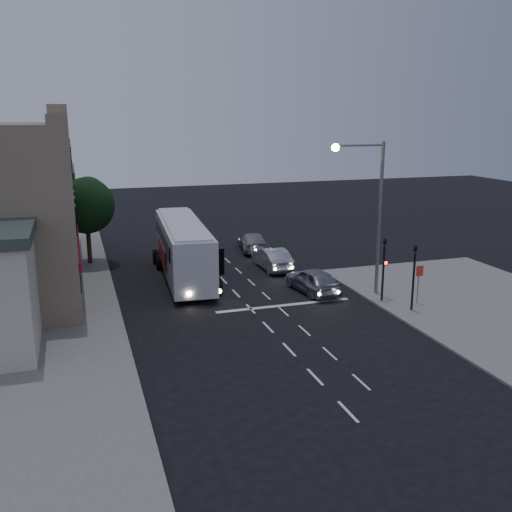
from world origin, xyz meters
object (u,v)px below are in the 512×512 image
object	(u,v)px
car_sedan_a	(272,258)
car_sedan_b	(253,242)
tour_bus	(183,247)
car_suv	(313,280)
streetlight	(370,201)
street_tree	(86,203)
traffic_signal_main	(384,262)
regulatory_sign	(419,278)
traffic_signal_side	(414,270)

from	to	relation	value
car_sedan_a	car_sedan_b	distance (m)	5.75
tour_bus	car_suv	xyz separation A→B (m)	(6.86, -5.74, -1.28)
streetlight	street_tree	bearing A→B (deg)	140.49
streetlight	car_sedan_a	bearing A→B (deg)	113.90
car_suv	car_sedan_b	bearing A→B (deg)	-96.27
traffic_signal_main	regulatory_sign	xyz separation A→B (m)	(1.70, -1.01, -0.82)
car_sedan_b	regulatory_sign	size ratio (longest dim) A/B	2.24
streetlight	car_suv	bearing A→B (deg)	150.34
traffic_signal_side	street_tree	bearing A→B (deg)	135.50
traffic_signal_main	street_tree	size ratio (longest dim) A/B	0.66
car_suv	street_tree	distance (m)	17.38
traffic_signal_side	car_sedan_b	bearing A→B (deg)	103.19
streetlight	regulatory_sign	bearing A→B (deg)	-51.25
regulatory_sign	street_tree	world-z (taller)	street_tree
car_sedan_a	street_tree	bearing A→B (deg)	-23.53
tour_bus	traffic_signal_side	distance (m)	15.12
car_suv	traffic_signal_side	xyz separation A→B (m)	(3.77, -5.00, 1.65)
traffic_signal_main	car_suv	bearing A→B (deg)	135.40
streetlight	car_sedan_b	bearing A→B (deg)	102.54
car_suv	traffic_signal_main	distance (m)	4.61
tour_bus	street_tree	size ratio (longest dim) A/B	2.02
regulatory_sign	traffic_signal_main	bearing A→B (deg)	149.16
car_sedan_b	streetlight	distance (m)	14.50
traffic_signal_side	streetlight	bearing A→B (deg)	105.70
car_sedan_b	traffic_signal_side	bearing A→B (deg)	112.52
car_suv	traffic_signal_main	xyz separation A→B (m)	(3.07, -3.02, 1.65)
car_suv	car_sedan_a	xyz separation A→B (m)	(-0.53, 5.94, -0.01)
street_tree	tour_bus	bearing A→B (deg)	-43.00
tour_bus	regulatory_sign	size ratio (longest dim) A/B	5.68
car_sedan_a	traffic_signal_side	bearing A→B (deg)	111.32
car_suv	tour_bus	bearing A→B (deg)	-46.89
car_suv	car_sedan_b	distance (m)	11.68
traffic_signal_side	car_sedan_a	bearing A→B (deg)	111.44
traffic_signal_main	streetlight	distance (m)	3.61
traffic_signal_main	street_tree	bearing A→B (deg)	137.97
car_suv	street_tree	xyz separation A→B (m)	(-12.74, 11.22, 3.72)
tour_bus	traffic_signal_main	xyz separation A→B (m)	(9.93, -8.76, 0.37)
tour_bus	car_sedan_a	distance (m)	6.46
tour_bus	car_sedan_b	size ratio (longest dim) A/B	2.53
tour_bus	car_sedan_b	world-z (taller)	tour_bus
car_sedan_b	street_tree	xyz separation A→B (m)	(-12.60, -0.45, 3.78)
car_sedan_a	street_tree	distance (m)	13.82
streetlight	street_tree	world-z (taller)	streetlight
streetlight	tour_bus	bearing A→B (deg)	142.80
car_sedan_a	car_sedan_b	world-z (taller)	car_sedan_a
car_sedan_b	street_tree	world-z (taller)	street_tree
car_suv	regulatory_sign	xyz separation A→B (m)	(4.77, -4.04, 0.82)
car_sedan_b	traffic_signal_main	size ratio (longest dim) A/B	1.20
car_suv	streetlight	world-z (taller)	streetlight
street_tree	car_sedan_b	bearing A→B (deg)	2.06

